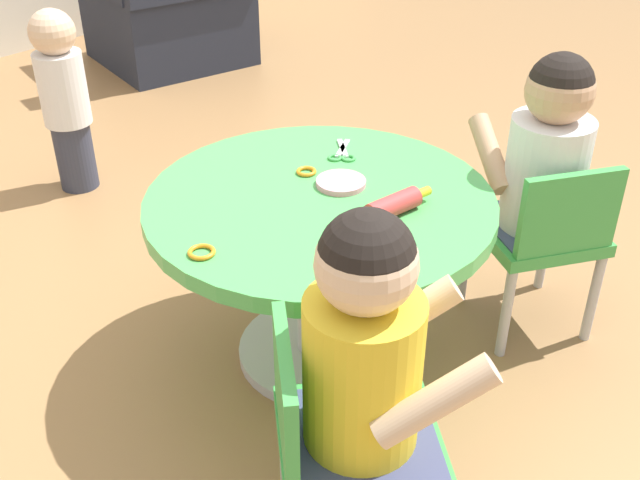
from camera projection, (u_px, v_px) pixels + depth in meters
The scene contains 13 objects.
ground_plane at pixel (320, 353), 2.08m from camera, with size 10.00×10.00×0.00m, color #9E7247.
craft_table at pixel (320, 240), 1.89m from camera, with size 0.85×0.85×0.49m.
child_chair_left at pixel (341, 440), 1.41m from camera, with size 0.42×0.42×0.54m.
seated_child_left at pixel (366, 344), 1.29m from camera, with size 0.44×0.43×0.51m.
child_chair_right at pixel (542, 234), 2.03m from camera, with size 0.42×0.42×0.54m.
seated_child_right at pixel (548, 151), 1.94m from camera, with size 0.42×0.44×0.51m.
armchair_dark at pixel (171, 4), 3.95m from camera, with size 0.85×0.87×0.85m.
toddler_standing at pixel (64, 96), 2.72m from camera, with size 0.17×0.17×0.67m.
rolling_pin at pixel (393, 205), 1.74m from camera, with size 0.23×0.08×0.05m.
craft_scissors at pixel (342, 154), 2.02m from camera, with size 0.14×0.12×0.01m.
playdough_blob_0 at pixel (341, 183), 1.87m from camera, with size 0.12×0.12×0.01m, color pink.
cookie_cutter_0 at pixel (306, 171), 1.93m from camera, with size 0.05×0.05×0.01m, color orange.
cookie_cutter_1 at pixel (202, 252), 1.61m from camera, with size 0.06×0.06×0.01m, color orange.
Camera 1 is at (-1.22, -1.04, 1.37)m, focal length 42.78 mm.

